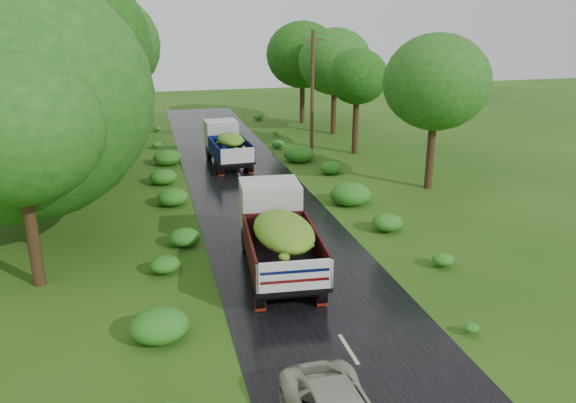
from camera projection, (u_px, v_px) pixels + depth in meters
name	position (u px, v px, depth m)	size (l,w,h in m)	color
ground	(349.00, 349.00, 16.61)	(120.00, 120.00, 0.00)	#1C440E
road	(303.00, 276.00, 21.20)	(6.50, 80.00, 0.02)	black
road_lines	(296.00, 265.00, 22.11)	(0.12, 69.60, 0.00)	#BFB78C
truck_near	(277.00, 230.00, 21.28)	(3.02, 7.11, 2.91)	black
truck_far	(227.00, 143.00, 36.42)	(2.47, 6.23, 2.57)	black
utility_pole	(312.00, 94.00, 37.21)	(1.48, 0.25, 8.43)	#382616
trees_left	(57.00, 62.00, 32.05)	(6.88, 33.36, 9.74)	black
trees_right	(346.00, 67.00, 41.03)	(5.03, 24.50, 7.57)	black
shrubs	(256.00, 196.00, 29.35)	(11.90, 44.00, 0.70)	#236818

